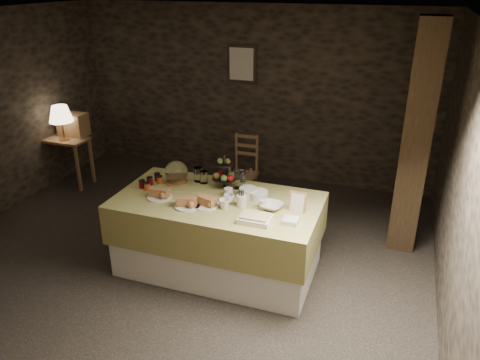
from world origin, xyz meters
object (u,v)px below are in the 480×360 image
(table_lamp, at_px, (60,114))
(chair, at_px, (245,165))
(timber_column, at_px, (416,142))
(fruit_stand, at_px, (224,175))
(buffet_table, at_px, (218,229))
(console_table, at_px, (65,147))
(wine_rack, at_px, (73,124))

(table_lamp, bearing_deg, chair, 18.51)
(table_lamp, xyz_separation_m, timber_column, (4.81, -0.12, 0.18))
(table_lamp, xyz_separation_m, fruit_stand, (2.91, -0.98, -0.14))
(buffet_table, bearing_deg, console_table, 155.96)
(table_lamp, height_order, timber_column, timber_column)
(timber_column, bearing_deg, fruit_stand, -155.58)
(chair, relative_size, timber_column, 0.24)
(buffet_table, xyz_separation_m, timber_column, (1.86, 1.17, 0.82))
(console_table, height_order, chair, chair)
(buffet_table, xyz_separation_m, table_lamp, (-2.95, 1.29, 0.64))
(fruit_stand, bearing_deg, timber_column, 24.42)
(chair, height_order, fruit_stand, fruit_stand)
(wine_rack, bearing_deg, table_lamp, -90.00)
(buffet_table, distance_m, timber_column, 2.35)
(table_lamp, height_order, wine_rack, table_lamp)
(chair, distance_m, timber_column, 2.66)
(wine_rack, height_order, chair, wine_rack)
(console_table, bearing_deg, chair, 17.16)
(fruit_stand, bearing_deg, buffet_table, -82.59)
(buffet_table, distance_m, table_lamp, 3.28)
(table_lamp, distance_m, timber_column, 4.82)
(console_table, relative_size, timber_column, 0.28)
(table_lamp, distance_m, wine_rack, 0.32)
(console_table, distance_m, chair, 2.70)
(wine_rack, bearing_deg, buffet_table, -27.23)
(console_table, height_order, timber_column, timber_column)
(buffet_table, relative_size, fruit_stand, 5.68)
(table_lamp, xyz_separation_m, chair, (2.52, 0.84, -0.76))
(chair, bearing_deg, table_lamp, -162.23)
(buffet_table, xyz_separation_m, wine_rack, (-2.95, 1.52, 0.42))
(chair, bearing_deg, buffet_table, -79.22)
(buffet_table, relative_size, table_lamp, 4.13)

